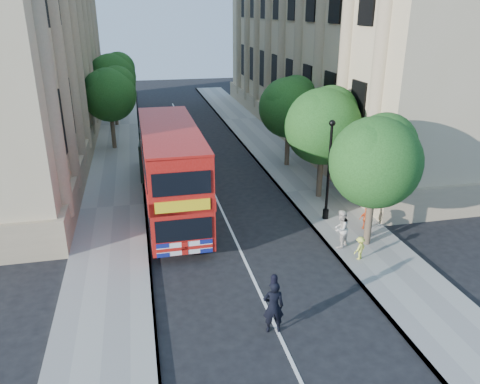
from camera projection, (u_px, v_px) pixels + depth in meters
ground at (262, 297)px, 17.73m from camera, size 120.00×120.00×0.00m
pavement_right at (311, 191)px, 27.96m from camera, size 3.50×80.00×0.12m
pavement_left at (114, 207)px, 25.64m from camera, size 3.50×80.00×0.12m
building_right at (349, 24)px, 39.05m from camera, size 12.00×38.00×18.00m
tree_right_near at (376, 157)px, 20.12m from camera, size 4.00×4.00×6.08m
tree_right_mid at (324, 122)px, 25.50m from camera, size 4.20×4.20×6.37m
tree_right_far at (289, 104)px, 31.00m from camera, size 4.00×4.00×6.15m
tree_left_far at (110, 92)px, 34.94m from camera, size 4.00×4.00×6.30m
tree_left_back at (113, 74)px, 42.11m from camera, size 4.20×4.20×6.65m
lamp_post at (328, 175)px, 23.28m from camera, size 0.32×0.32×5.16m
double_decker_bus at (171, 170)px, 23.67m from camera, size 2.82×10.28×4.74m
box_van at (159, 152)px, 30.48m from camera, size 2.54×5.50×3.07m
police_constable at (273, 307)px, 15.54m from camera, size 0.77×0.56×1.95m
woman_pedestrian at (341, 229)px, 20.96m from camera, size 1.11×1.09×1.80m
child_a at (366, 219)px, 22.81m from camera, size 0.67×0.35×1.09m
child_b at (360, 248)px, 20.05m from camera, size 0.78×0.67×1.04m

